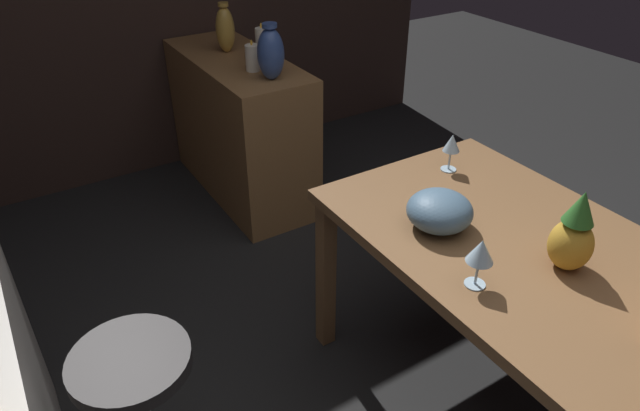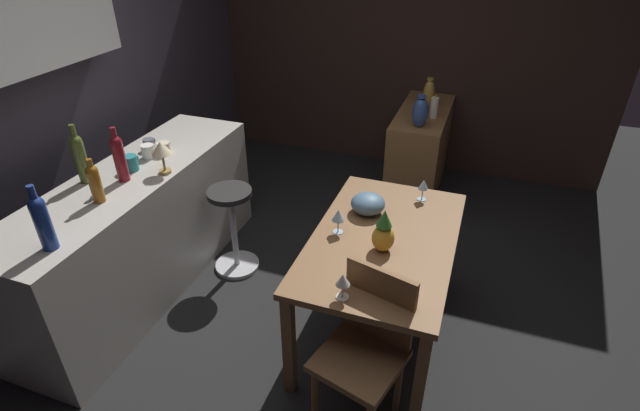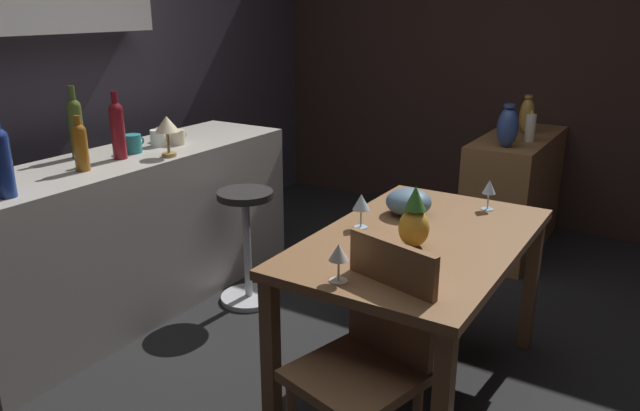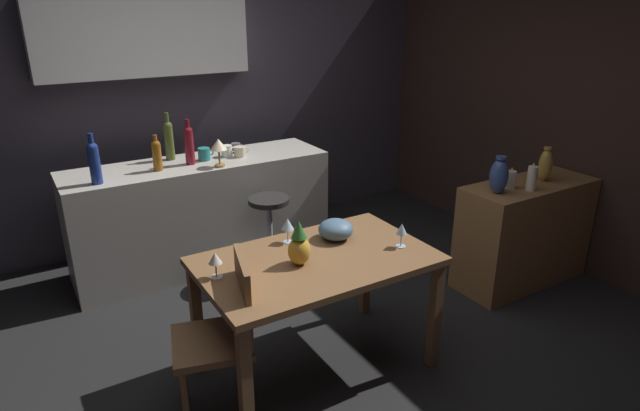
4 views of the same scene
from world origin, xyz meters
name	(u,v)px [view 4 (image 4 of 4)]	position (x,y,z in m)	size (l,w,h in m)	color
ground_plane	(296,340)	(0.00, 0.00, 0.00)	(9.00, 9.00, 0.00)	black
wall_kitchen_back	(173,86)	(-0.06, 2.08, 1.41)	(5.20, 0.33, 2.60)	#38333D
wall_side_right	(538,102)	(2.55, 0.30, 1.30)	(0.10, 4.40, 2.60)	#33231E
dining_table	(316,272)	(-0.02, -0.30, 0.65)	(1.33, 0.81, 0.74)	brown
kitchen_counter	(202,213)	(-0.11, 1.40, 0.45)	(2.10, 0.60, 0.90)	#B2ADA3
sideboard_cabinet	(524,233)	(1.94, -0.20, 0.41)	(1.10, 0.44, 0.82)	olive
chair_near_window	(224,332)	(-0.62, -0.36, 0.49)	(0.49, 0.49, 0.90)	brown
bar_stool	(270,235)	(0.26, 0.88, 0.36)	(0.34, 0.34, 0.68)	#262323
wine_glass_left	(402,230)	(0.49, -0.43, 0.85)	(0.06, 0.06, 0.15)	silver
wine_glass_right	(288,225)	(-0.05, -0.03, 0.86)	(0.08, 0.08, 0.16)	silver
wine_glass_center	(215,259)	(-0.58, -0.22, 0.85)	(0.07, 0.07, 0.14)	silver
pineapple_centerpiece	(299,246)	(-0.13, -0.31, 0.85)	(0.13, 0.13, 0.26)	gold
fruit_bowl	(336,229)	(0.22, -0.13, 0.80)	(0.21, 0.21, 0.12)	slate
wine_bottle_ruby	(189,143)	(-0.18, 1.37, 1.07)	(0.07, 0.07, 0.36)	maroon
wine_bottle_olive	(169,138)	(-0.28, 1.58, 1.07)	(0.08, 0.08, 0.38)	#475623
wine_bottle_amber	(157,154)	(-0.45, 1.33, 1.03)	(0.07, 0.07, 0.28)	#8C5114
wine_bottle_cobalt	(94,161)	(-0.90, 1.24, 1.07)	(0.08, 0.08, 0.36)	navy
cup_white	(227,151)	(0.15, 1.42, 0.95)	(0.12, 0.09, 0.09)	white
cup_slate	(236,148)	(0.26, 1.50, 0.94)	(0.11, 0.08, 0.08)	#515660
cup_teal	(204,154)	(-0.05, 1.41, 0.95)	(0.13, 0.10, 0.10)	teal
cup_cream	(240,152)	(0.24, 1.36, 0.94)	(0.13, 0.09, 0.09)	beige
counter_lamp	(219,146)	(-0.01, 1.18, 1.06)	(0.13, 0.13, 0.22)	#A58447
pillar_candle_tall	(532,178)	(1.80, -0.30, 0.91)	(0.07, 0.07, 0.21)	white
pillar_candle_short	(511,180)	(1.70, -0.19, 0.89)	(0.07, 0.07, 0.16)	white
vase_ceramic_blue	(499,176)	(1.54, -0.22, 0.95)	(0.13, 0.13, 0.27)	#334C8C
vase_brass	(545,165)	(2.06, -0.21, 0.95)	(0.10, 0.10, 0.27)	#B78C38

